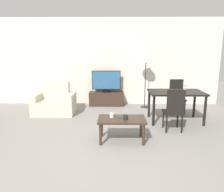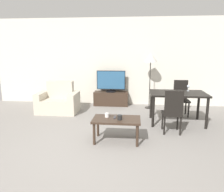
{
  "view_description": "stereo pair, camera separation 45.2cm",
  "coord_description": "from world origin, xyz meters",
  "px_view_note": "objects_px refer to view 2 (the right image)",
  "views": [
    {
      "loc": [
        0.39,
        -3.21,
        1.72
      ],
      "look_at": [
        0.32,
        1.86,
        0.65
      ],
      "focal_mm": 35.0,
      "sensor_mm": 36.0,
      "label": 1
    },
    {
      "loc": [
        0.84,
        -3.19,
        1.72
      ],
      "look_at": [
        0.32,
        1.86,
        0.65
      ],
      "focal_mm": 35.0,
      "sensor_mm": 36.0,
      "label": 2
    }
  ],
  "objects_px": {
    "cup_white_near": "(107,115)",
    "dining_table": "(178,96)",
    "dining_chair_near": "(173,110)",
    "remote_primary": "(115,117)",
    "wine_glass_left": "(188,87)",
    "tv_stand": "(111,99)",
    "floor_lamp": "(151,60)",
    "armchair": "(58,102)",
    "cup_colored_far": "(120,117)",
    "coffee_table": "(117,122)",
    "dining_chair_far": "(181,96)",
    "tv": "(111,81)"
  },
  "relations": [
    {
      "from": "cup_white_near",
      "to": "dining_table",
      "type": "bearing_deg",
      "value": 36.71
    },
    {
      "from": "dining_chair_near",
      "to": "remote_primary",
      "type": "bearing_deg",
      "value": -158.92
    },
    {
      "from": "tv",
      "to": "coffee_table",
      "type": "relative_size",
      "value": 0.98
    },
    {
      "from": "armchair",
      "to": "tv",
      "type": "height_order",
      "value": "tv"
    },
    {
      "from": "tv_stand",
      "to": "dining_chair_near",
      "type": "xyz_separation_m",
      "value": [
        1.52,
        -2.25,
        0.29
      ]
    },
    {
      "from": "armchair",
      "to": "dining_table",
      "type": "bearing_deg",
      "value": -11.22
    },
    {
      "from": "remote_primary",
      "to": "wine_glass_left",
      "type": "xyz_separation_m",
      "value": [
        1.67,
        1.41,
        0.39
      ]
    },
    {
      "from": "dining_chair_near",
      "to": "wine_glass_left",
      "type": "xyz_separation_m",
      "value": [
        0.51,
        0.96,
        0.34
      ]
    },
    {
      "from": "armchair",
      "to": "coffee_table",
      "type": "relative_size",
      "value": 1.23
    },
    {
      "from": "floor_lamp",
      "to": "wine_glass_left",
      "type": "bearing_deg",
      "value": -51.53
    },
    {
      "from": "armchair",
      "to": "floor_lamp",
      "type": "distance_m",
      "value": 2.9
    },
    {
      "from": "tv_stand",
      "to": "remote_primary",
      "type": "height_order",
      "value": "remote_primary"
    },
    {
      "from": "tv_stand",
      "to": "dining_chair_near",
      "type": "bearing_deg",
      "value": -55.97
    },
    {
      "from": "armchair",
      "to": "tv_stand",
      "type": "bearing_deg",
      "value": 33.29
    },
    {
      "from": "dining_chair_near",
      "to": "floor_lamp",
      "type": "height_order",
      "value": "floor_lamp"
    },
    {
      "from": "dining_table",
      "to": "dining_chair_far",
      "type": "bearing_deg",
      "value": 72.5
    },
    {
      "from": "armchair",
      "to": "remote_primary",
      "type": "height_order",
      "value": "armchair"
    },
    {
      "from": "tv",
      "to": "coffee_table",
      "type": "bearing_deg",
      "value": -81.67
    },
    {
      "from": "coffee_table",
      "to": "cup_white_near",
      "type": "xyz_separation_m",
      "value": [
        -0.19,
        0.07,
        0.1
      ]
    },
    {
      "from": "tv",
      "to": "armchair",
      "type": "bearing_deg",
      "value": -146.78
    },
    {
      "from": "dining_chair_far",
      "to": "cup_white_near",
      "type": "bearing_deg",
      "value": -133.41
    },
    {
      "from": "tv",
      "to": "floor_lamp",
      "type": "bearing_deg",
      "value": -10.18
    },
    {
      "from": "armchair",
      "to": "floor_lamp",
      "type": "bearing_deg",
      "value": 15.22
    },
    {
      "from": "tv_stand",
      "to": "dining_chair_far",
      "type": "distance_m",
      "value": 2.16
    },
    {
      "from": "coffee_table",
      "to": "remote_primary",
      "type": "xyz_separation_m",
      "value": [
        -0.04,
        0.05,
        0.07
      ]
    },
    {
      "from": "coffee_table",
      "to": "dining_chair_near",
      "type": "distance_m",
      "value": 1.23
    },
    {
      "from": "cup_colored_far",
      "to": "wine_glass_left",
      "type": "xyz_separation_m",
      "value": [
        1.57,
        1.53,
        0.35
      ]
    },
    {
      "from": "tv_stand",
      "to": "floor_lamp",
      "type": "relative_size",
      "value": 0.65
    },
    {
      "from": "wine_glass_left",
      "to": "remote_primary",
      "type": "bearing_deg",
      "value": -139.79
    },
    {
      "from": "dining_table",
      "to": "cup_colored_far",
      "type": "relative_size",
      "value": 13.76
    },
    {
      "from": "wine_glass_left",
      "to": "tv",
      "type": "bearing_deg",
      "value": 147.68
    },
    {
      "from": "coffee_table",
      "to": "wine_glass_left",
      "type": "bearing_deg",
      "value": 41.86
    },
    {
      "from": "dining_chair_near",
      "to": "remote_primary",
      "type": "relative_size",
      "value": 6.21
    },
    {
      "from": "cup_white_near",
      "to": "wine_glass_left",
      "type": "relative_size",
      "value": 0.56
    },
    {
      "from": "armchair",
      "to": "cup_white_near",
      "type": "bearing_deg",
      "value": -47.82
    },
    {
      "from": "dining_chair_near",
      "to": "cup_white_near",
      "type": "distance_m",
      "value": 1.38
    },
    {
      "from": "cup_colored_far",
      "to": "dining_table",
      "type": "bearing_deg",
      "value": 45.08
    },
    {
      "from": "dining_chair_near",
      "to": "wine_glass_left",
      "type": "relative_size",
      "value": 6.38
    },
    {
      "from": "coffee_table",
      "to": "remote_primary",
      "type": "bearing_deg",
      "value": 125.71
    },
    {
      "from": "coffee_table",
      "to": "cup_white_near",
      "type": "height_order",
      "value": "cup_white_near"
    },
    {
      "from": "dining_chair_near",
      "to": "cup_colored_far",
      "type": "distance_m",
      "value": 1.2
    },
    {
      "from": "tv",
      "to": "cup_colored_far",
      "type": "xyz_separation_m",
      "value": [
        0.47,
        -2.82,
        -0.27
      ]
    },
    {
      "from": "dining_table",
      "to": "dining_chair_far",
      "type": "relative_size",
      "value": 1.39
    },
    {
      "from": "remote_primary",
      "to": "tv_stand",
      "type": "bearing_deg",
      "value": 97.72
    },
    {
      "from": "tv_stand",
      "to": "dining_chair_far",
      "type": "height_order",
      "value": "dining_chair_far"
    },
    {
      "from": "tv",
      "to": "dining_chair_far",
      "type": "distance_m",
      "value": 2.15
    },
    {
      "from": "cup_colored_far",
      "to": "remote_primary",
      "type": "bearing_deg",
      "value": 130.16
    },
    {
      "from": "dining_table",
      "to": "wine_glass_left",
      "type": "distance_m",
      "value": 0.43
    },
    {
      "from": "cup_white_near",
      "to": "wine_glass_left",
      "type": "distance_m",
      "value": 2.32
    },
    {
      "from": "cup_white_near",
      "to": "wine_glass_left",
      "type": "bearing_deg",
      "value": 37.4
    }
  ]
}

